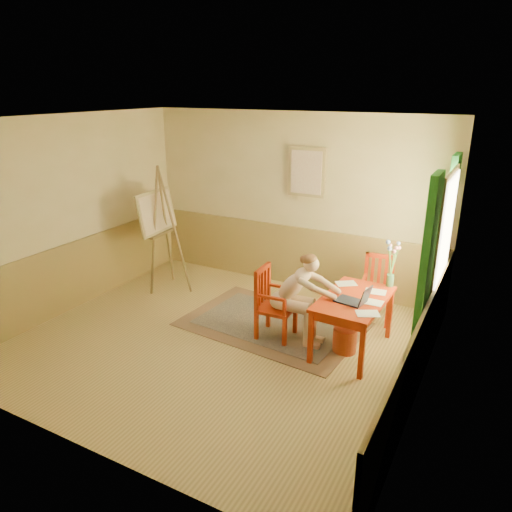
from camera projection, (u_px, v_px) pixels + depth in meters
The scene contains 14 objects.
room at pixel (216, 239), 5.80m from camera, with size 5.04×4.54×2.84m.
wainscot at pixel (249, 285), 6.76m from camera, with size 5.00×4.50×1.00m.
window at pixel (439, 248), 5.66m from camera, with size 0.12×2.01×2.20m.
wall_portrait at pixel (307, 172), 7.35m from camera, with size 0.60×0.05×0.76m.
rug at pixel (272, 324), 6.70m from camera, with size 2.53×1.80×0.02m.
table at pixel (354, 304), 5.85m from camera, with size 0.77×1.23×0.72m.
chair_left at pixel (273, 303), 6.23m from camera, with size 0.46×0.45×0.96m.
chair_back at pixel (377, 289), 6.72m from camera, with size 0.47×0.49×0.93m.
figure at pixel (298, 294), 6.04m from camera, with size 0.91×0.40×1.22m.
laptop at pixel (355, 300), 5.65m from camera, with size 0.43×0.30×0.24m.
papers at pixel (365, 297), 5.83m from camera, with size 0.81×1.02×0.00m.
vase at pixel (391, 266), 6.08m from camera, with size 0.21×0.31×0.60m.
wastebasket at pixel (345, 340), 5.97m from camera, with size 0.30×0.30×0.32m, color #C54E2A.
easel at pixel (159, 217), 7.58m from camera, with size 0.70×0.90×2.02m.
Camera 1 is at (3.04, -4.65, 3.14)m, focal length 33.61 mm.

